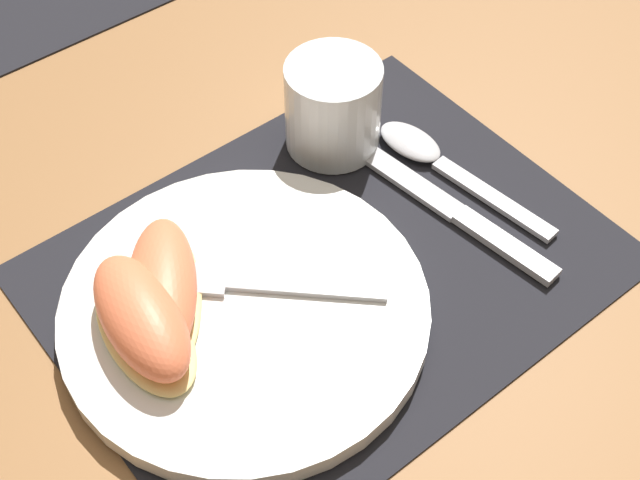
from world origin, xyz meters
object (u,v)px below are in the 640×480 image
(knife, at_px, (442,203))
(citrus_wedge_0, at_px, (162,290))
(citrus_wedge_1, at_px, (142,319))
(plate, at_px, (243,309))
(juice_glass, at_px, (333,111))
(fork, at_px, (238,282))
(spoon, at_px, (432,156))

(knife, distance_m, citrus_wedge_0, 0.24)
(knife, xyz_separation_m, citrus_wedge_0, (-0.23, 0.05, 0.03))
(citrus_wedge_1, bearing_deg, plate, -16.06)
(juice_glass, height_order, knife, juice_glass)
(plate, bearing_deg, citrus_wedge_1, 163.94)
(juice_glass, xyz_separation_m, fork, (-0.16, -0.08, -0.02))
(citrus_wedge_0, bearing_deg, juice_glass, 17.45)
(spoon, distance_m, citrus_wedge_1, 0.28)
(juice_glass, bearing_deg, knife, -78.96)
(plate, distance_m, citrus_wedge_1, 0.08)
(juice_glass, xyz_separation_m, knife, (0.02, -0.11, -0.03))
(plate, xyz_separation_m, spoon, (0.21, 0.03, -0.00))
(plate, relative_size, citrus_wedge_0, 1.92)
(knife, relative_size, citrus_wedge_1, 1.86)
(spoon, bearing_deg, plate, -172.10)
(spoon, height_order, citrus_wedge_0, citrus_wedge_0)
(spoon, height_order, fork, fork)
(knife, height_order, spoon, spoon)
(spoon, height_order, citrus_wedge_1, citrus_wedge_1)
(knife, distance_m, citrus_wedge_1, 0.26)
(plate, relative_size, knife, 1.15)
(spoon, bearing_deg, fork, -175.91)
(knife, distance_m, spoon, 0.05)
(fork, bearing_deg, knife, -8.61)
(juice_glass, xyz_separation_m, spoon, (0.05, -0.07, -0.03))
(knife, bearing_deg, plate, 176.22)
(juice_glass, relative_size, spoon, 0.45)
(citrus_wedge_1, bearing_deg, spoon, 2.06)
(juice_glass, bearing_deg, fork, -151.80)
(plate, bearing_deg, spoon, 7.90)
(knife, height_order, citrus_wedge_1, citrus_wedge_1)
(knife, bearing_deg, citrus_wedge_0, 168.52)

